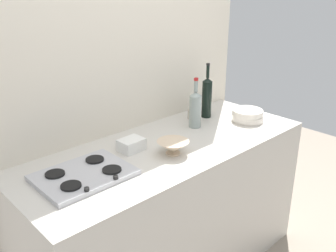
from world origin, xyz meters
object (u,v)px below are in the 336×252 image
object	(u,v)px
stovetop_hob	(84,175)
wine_bottle_mid_left	(195,109)
mixing_bowl	(173,147)
butter_dish	(131,145)
wine_bottle_leftmost	(207,97)
plate_stack	(248,115)
condiment_jar_front	(192,113)

from	to	relation	value
stovetop_hob	wine_bottle_mid_left	size ratio (longest dim) A/B	1.38
mixing_bowl	butter_dish	bearing A→B (deg)	124.60
mixing_bowl	butter_dish	size ratio (longest dim) A/B	1.30
mixing_bowl	butter_dish	xyz separation A→B (m)	(-0.14, 0.20, -0.01)
wine_bottle_leftmost	stovetop_hob	bearing A→B (deg)	-171.42
plate_stack	wine_bottle_mid_left	distance (m)	0.39
stovetop_hob	condiment_jar_front	bearing A→B (deg)	11.87
wine_bottle_mid_left	mixing_bowl	size ratio (longest dim) A/B	1.82
wine_bottle_leftmost	condiment_jar_front	world-z (taller)	wine_bottle_leftmost
plate_stack	wine_bottle_mid_left	world-z (taller)	wine_bottle_mid_left
plate_stack	condiment_jar_front	distance (m)	0.37
butter_dish	plate_stack	bearing A→B (deg)	-11.22
wine_bottle_mid_left	wine_bottle_leftmost	bearing A→B (deg)	21.10
wine_bottle_mid_left	butter_dish	size ratio (longest dim) A/B	2.37
stovetop_hob	butter_dish	distance (m)	0.37
condiment_jar_front	wine_bottle_leftmost	bearing A→B (deg)	-24.87
plate_stack	butter_dish	bearing A→B (deg)	168.78
wine_bottle_leftmost	wine_bottle_mid_left	bearing A→B (deg)	-158.90
plate_stack	wine_bottle_mid_left	bearing A→B (deg)	153.16
stovetop_hob	butter_dish	bearing A→B (deg)	13.55
butter_dish	stovetop_hob	bearing A→B (deg)	-166.45
stovetop_hob	plate_stack	distance (m)	1.22
mixing_bowl	wine_bottle_mid_left	bearing A→B (deg)	27.00
stovetop_hob	wine_bottle_mid_left	world-z (taller)	wine_bottle_mid_left
wine_bottle_leftmost	wine_bottle_mid_left	world-z (taller)	wine_bottle_leftmost
stovetop_hob	plate_stack	world-z (taller)	plate_stack
plate_stack	wine_bottle_leftmost	world-z (taller)	wine_bottle_leftmost
plate_stack	wine_bottle_leftmost	distance (m)	0.30
stovetop_hob	wine_bottle_mid_left	xyz separation A→B (m)	(0.88, 0.09, 0.11)
butter_dish	condiment_jar_front	xyz separation A→B (m)	(0.62, 0.12, 0.00)
condiment_jar_front	plate_stack	bearing A→B (deg)	-50.79
plate_stack	condiment_jar_front	xyz separation A→B (m)	(-0.24, 0.29, -0.00)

